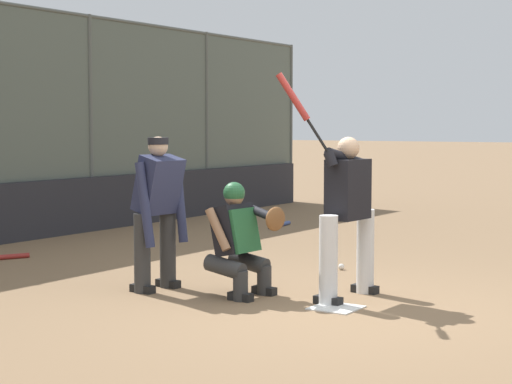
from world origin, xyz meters
The scene contains 8 objects.
ground_plane centered at (0.00, 0.00, 0.00)m, with size 160.00×160.00×0.00m, color #846647.
home_plate_marker centered at (0.00, 0.00, 0.01)m, with size 0.43×0.43×0.01m, color white.
batter_at_plate centered at (-0.46, -0.13, 0.88)m, with size 1.03×0.68×2.23m.
catcher_behind_plate centered at (0.01, -1.10, 0.60)m, with size 0.61×0.73×1.15m.
umpire_home centered at (0.24, -1.97, 0.86)m, with size 0.65×0.43×1.61m.
spare_bat_by_padding centered at (-5.30, -3.90, 0.03)m, with size 0.86×0.18×0.07m.
spare_bat_third_base_side centered at (-0.24, -4.95, 0.03)m, with size 0.81×0.42×0.07m.
baseball_loose centered at (-1.95, -0.97, 0.04)m, with size 0.07×0.07×0.07m, color white.
Camera 1 is at (7.04, 3.77, 1.72)m, focal length 60.00 mm.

